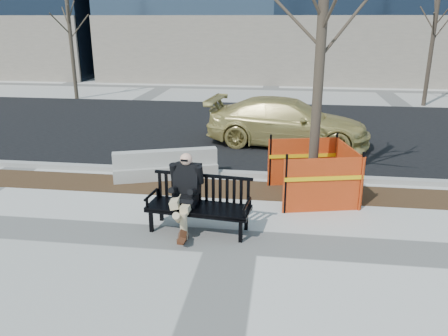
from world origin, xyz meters
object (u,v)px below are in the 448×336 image
Objects in this scene: bench at (199,230)px; sedan at (287,145)px; jersey_barrier_left at (166,178)px; tree_fence at (311,197)px; seated_man at (186,228)px.

bench is 6.62m from sedan.
tree_fence is at bearing -31.82° from jersey_barrier_left.
jersey_barrier_left is at bearing 122.55° from bench.
bench is 0.77× the size of jersey_barrier_left.
tree_fence reaches higher than bench.
bench is 1.36× the size of seated_man.
tree_fence is 2.46× the size of jersey_barrier_left.
bench is at bearing -11.00° from seated_man.
tree_fence reaches higher than sedan.
sedan is at bearing 30.73° from jersey_barrier_left.
sedan is (-0.56, 4.40, 0.00)m from tree_fence.
bench is 0.39× the size of sedan.
sedan is 4.71m from jersey_barrier_left.
bench is at bearing 173.38° from sedan.
tree_fence is (2.20, 2.01, 0.00)m from bench.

